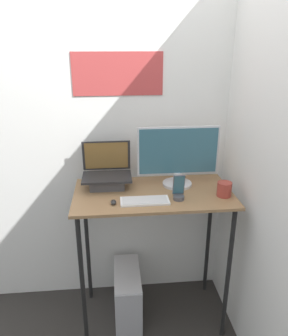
# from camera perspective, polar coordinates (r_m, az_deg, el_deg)

# --- Properties ---
(wall_back) EXTENTS (6.00, 0.06, 2.60)m
(wall_back) POSITION_cam_1_polar(r_m,az_deg,el_deg) (2.51, 0.61, 4.12)
(wall_back) COLOR white
(wall_back) RESTS_ON ground_plane
(wall_side_right) EXTENTS (0.05, 6.00, 2.60)m
(wall_side_right) POSITION_cam_1_polar(r_m,az_deg,el_deg) (2.07, 20.12, -0.88)
(wall_side_right) COLOR white
(wall_side_right) RESTS_ON ground_plane
(desk) EXTENTS (1.08, 0.57, 1.07)m
(desk) POSITION_cam_1_polar(r_m,az_deg,el_deg) (2.31, 1.57, -7.46)
(desk) COLOR #936D47
(desk) RESTS_ON ground_plane
(laptop) EXTENTS (0.34, 0.25, 0.31)m
(laptop) POSITION_cam_1_polar(r_m,az_deg,el_deg) (2.32, -6.46, -1.39)
(laptop) COLOR #4C4C51
(laptop) RESTS_ON desk
(monitor) EXTENTS (0.57, 0.21, 0.43)m
(monitor) POSITION_cam_1_polar(r_m,az_deg,el_deg) (2.30, 5.95, 1.75)
(monitor) COLOR silver
(monitor) RESTS_ON desk
(keyboard) EXTENTS (0.31, 0.13, 0.02)m
(keyboard) POSITION_cam_1_polar(r_m,az_deg,el_deg) (2.11, 0.14, -5.73)
(keyboard) COLOR white
(keyboard) RESTS_ON desk
(mouse) EXTENTS (0.04, 0.06, 0.03)m
(mouse) POSITION_cam_1_polar(r_m,az_deg,el_deg) (2.09, -5.35, -5.96)
(mouse) COLOR #262626
(mouse) RESTS_ON desk
(cell_phone) EXTENTS (0.08, 0.07, 0.17)m
(cell_phone) POSITION_cam_1_polar(r_m,az_deg,el_deg) (2.14, 6.07, -4.21)
(cell_phone) COLOR #4C4C51
(cell_phone) RESTS_ON desk
(computer_tower) EXTENTS (0.20, 0.46, 0.40)m
(computer_tower) POSITION_cam_1_polar(r_m,az_deg,el_deg) (2.73, -2.89, -21.07)
(computer_tower) COLOR silver
(computer_tower) RESTS_ON ground_plane
(mug) EXTENTS (0.10, 0.10, 0.10)m
(mug) POSITION_cam_1_polar(r_m,az_deg,el_deg) (2.24, 13.81, -3.61)
(mug) COLOR #9E382D
(mug) RESTS_ON desk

